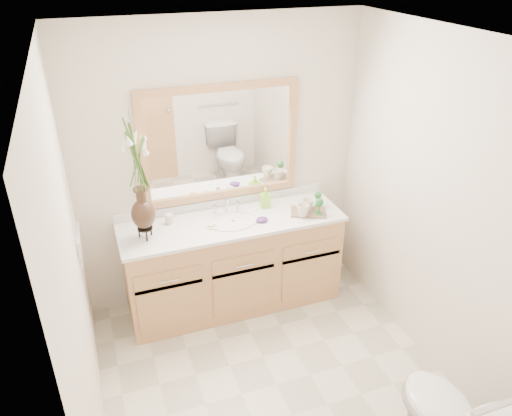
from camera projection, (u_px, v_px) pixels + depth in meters
name	position (u px, v px, depth m)	size (l,w,h in m)	color
floor	(277.00, 384.00, 3.62)	(2.60, 2.60, 0.00)	beige
ceiling	(286.00, 41.00, 2.49)	(2.40, 2.60, 0.02)	white
wall_back	(221.00, 166.00, 4.14)	(2.40, 0.02, 2.40)	white
wall_front	(405.00, 409.00, 1.98)	(2.40, 0.02, 2.40)	white
wall_left	(76.00, 285.00, 2.70)	(0.02, 2.60, 2.40)	white
wall_right	(442.00, 213.00, 3.42)	(0.02, 2.60, 2.40)	white
vanity	(233.00, 264.00, 4.28)	(1.80, 0.55, 0.80)	tan
counter	(232.00, 222.00, 4.08)	(1.84, 0.57, 0.03)	white
sink	(233.00, 227.00, 4.09)	(0.38, 0.34, 0.23)	white
mirror	(221.00, 143.00, 4.02)	(1.32, 0.04, 0.97)	white
switch_plate	(79.00, 247.00, 3.44)	(0.02, 0.12, 0.12)	white
flower_vase	(138.00, 167.00, 3.56)	(0.21, 0.21, 0.87)	black
tumbler	(169.00, 219.00, 4.02)	(0.06, 0.06, 0.08)	beige
soap_dish	(212.00, 226.00, 3.97)	(0.09, 0.09, 0.03)	beige
soap_bottle	(265.00, 198.00, 4.25)	(0.07, 0.07, 0.16)	#9AE937
purple_dish	(262.00, 220.00, 4.05)	(0.10, 0.08, 0.03)	#4F2672
tray	(308.00, 212.00, 4.19)	(0.29, 0.19, 0.01)	brown
mug_left	(303.00, 210.00, 4.09)	(0.11, 0.10, 0.11)	beige
mug_right	(308.00, 204.00, 4.18)	(0.10, 0.10, 0.10)	beige
goblet_front	(320.00, 203.00, 4.10)	(0.06, 0.06, 0.14)	#246E29
goblet_back	(318.00, 196.00, 4.23)	(0.06, 0.06, 0.13)	#246E29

